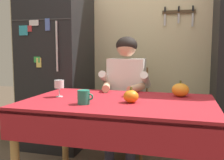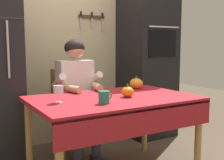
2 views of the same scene
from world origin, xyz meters
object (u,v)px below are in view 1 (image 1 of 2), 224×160
Objects in this scene: seated_person at (125,89)px; coffee_mug at (84,97)px; dining_table at (118,112)px; chair_behind_person at (129,108)px; refrigerator at (57,69)px; wine_glass at (59,85)px; pumpkin_large at (131,96)px; pumpkin_medium at (180,90)px.

seated_person is 10.94× the size of coffee_mug.
seated_person is at bearing 97.70° from dining_table.
chair_behind_person is 1.02m from coffee_mug.
seated_person is (-0.08, 0.60, 0.08)m from dining_table.
refrigerator is at bearing 125.17° from coffee_mug.
chair_behind_person is 0.75× the size of seated_person.
dining_table is 10.24× the size of wine_glass.
chair_behind_person is (-0.08, 0.79, -0.14)m from dining_table.
seated_person is 0.68m from pumpkin_large.
wine_glass is at bearing -61.92° from refrigerator.
chair_behind_person is 6.76× the size of pumpkin_medium.
wine_glass is 1.21× the size of pumpkin_large.
pumpkin_medium is at bearing -43.22° from chair_behind_person.
pumpkin_large is at bearing -22.84° from dining_table.
wine_glass is at bearing 144.57° from coffee_mug.
wine_glass is (-0.41, -0.76, 0.33)m from chair_behind_person.
dining_table is at bearing -82.30° from seated_person.
refrigerator is at bearing 137.09° from dining_table.
seated_person reaches higher than dining_table.
chair_behind_person is 0.93m from wine_glass.
wine_glass is 0.98m from pumpkin_medium.
chair_behind_person reaches higher than pumpkin_medium.
refrigerator is 15.93× the size of pumpkin_large.
coffee_mug is (0.75, -1.06, -0.11)m from refrigerator.
refrigerator reaches higher than pumpkin_medium.
chair_behind_person is 6.80× the size of wine_glass.
chair_behind_person is 8.23× the size of pumpkin_large.
pumpkin_large is at bearing -6.98° from wine_glass.
refrigerator reaches higher than dining_table.
pumpkin_large is at bearing -134.22° from pumpkin_medium.
refrigerator is 1.30m from coffee_mug.
pumpkin_medium reaches higher than coffee_mug.
wine_glass reaches higher than coffee_mug.
chair_behind_person is 8.17× the size of coffee_mug.
wine_glass is 0.99× the size of pumpkin_medium.
wine_glass is 0.61m from pumpkin_large.
pumpkin_large is at bearing 23.76° from coffee_mug.
dining_table is 0.61m from seated_person.
refrigerator reaches higher than coffee_mug.
refrigerator is 0.97m from wine_glass.
refrigerator is at bearing 138.69° from pumpkin_large.
pumpkin_medium is at bearing 45.78° from pumpkin_large.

